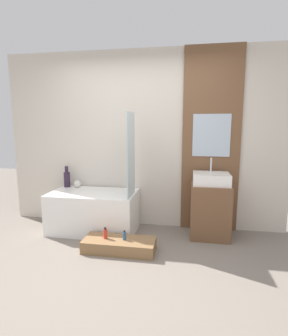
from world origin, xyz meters
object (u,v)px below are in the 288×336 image
(bathtub, at_px, (94,211))
(wooden_step_bench, at_px, (119,245))
(vase_tall_dark, at_px, (67,179))
(vase_round_light, at_px, (77,184))
(sink, at_px, (211,179))
(bottle_soap_secondary, at_px, (124,236))
(bottle_soap_primary, at_px, (105,233))

(bathtub, xyz_separation_m, wooden_step_bench, (0.53, -0.56, -0.21))
(vase_tall_dark, height_order, vase_round_light, vase_tall_dark)
(sink, distance_m, vase_tall_dark, 2.17)
(wooden_step_bench, bearing_deg, vase_round_light, 137.66)
(bathtub, distance_m, wooden_step_bench, 0.80)
(sink, height_order, vase_round_light, sink)
(wooden_step_bench, xyz_separation_m, sink, (1.11, 0.64, 0.74))
(wooden_step_bench, distance_m, bottle_soap_secondary, 0.14)
(sink, distance_m, vase_round_light, 2.01)
(wooden_step_bench, bearing_deg, bottle_soap_primary, -180.00)
(wooden_step_bench, xyz_separation_m, bottle_soap_primary, (-0.18, -0.00, 0.14))
(sink, bearing_deg, bottle_soap_secondary, -148.51)
(bottle_soap_secondary, bearing_deg, wooden_step_bench, 180.00)
(vase_tall_dark, distance_m, bottle_soap_primary, 1.29)
(bathtub, xyz_separation_m, sink, (1.64, 0.08, 0.52))
(vase_tall_dark, relative_size, bottle_soap_primary, 2.32)
(vase_tall_dark, bearing_deg, wooden_step_bench, -37.66)
(vase_round_light, relative_size, bottle_soap_primary, 0.79)
(vase_tall_dark, xyz_separation_m, vase_round_light, (0.17, -0.01, -0.08))
(bathtub, bearing_deg, bottle_soap_secondary, -43.19)
(wooden_step_bench, height_order, vase_tall_dark, vase_tall_dark)
(wooden_step_bench, bearing_deg, sink, 29.96)
(wooden_step_bench, relative_size, sink, 1.82)
(vase_tall_dark, relative_size, bottle_soap_secondary, 2.74)
(bottle_soap_primary, distance_m, bottle_soap_secondary, 0.24)
(sink, relative_size, vase_tall_dark, 1.48)
(bathtub, distance_m, bottle_soap_primary, 0.67)
(wooden_step_bench, distance_m, sink, 1.48)
(sink, xyz_separation_m, bottle_soap_secondary, (-1.05, -0.64, -0.61))
(bathtub, relative_size, bottle_soap_secondary, 10.34)
(sink, xyz_separation_m, vase_round_light, (-1.99, 0.16, -0.18))
(vase_tall_dark, distance_m, bottle_soap_secondary, 1.46)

